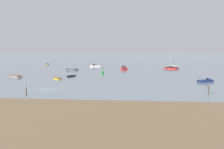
{
  "coord_description": "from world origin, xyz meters",
  "views": [
    {
      "loc": [
        17.53,
        -50.44,
        8.77
      ],
      "look_at": [
        10.57,
        24.37,
        0.5
      ],
      "focal_mm": 42.73,
      "sensor_mm": 36.0,
      "label": 1
    }
  ],
  "objects_px": {
    "channel_buoy": "(102,72)",
    "mooring_post_left": "(209,89)",
    "motorboat_moored_1": "(124,68)",
    "motorboat_moored_2": "(207,81)",
    "rowboat_moored_4": "(16,76)",
    "rowboat_moored_0": "(57,79)",
    "sailboat_moored_0": "(171,68)",
    "mooring_post_near": "(26,91)",
    "rowboat_moored_3": "(47,64)",
    "rowboat_moored_5": "(71,76)",
    "motorboat_moored_0": "(94,66)",
    "rowboat_moored_6": "(72,70)"
  },
  "relations": [
    {
      "from": "channel_buoy",
      "to": "mooring_post_left",
      "type": "xyz_separation_m",
      "value": [
        23.61,
        -32.21,
        0.32
      ]
    },
    {
      "from": "motorboat_moored_1",
      "to": "motorboat_moored_2",
      "type": "distance_m",
      "value": 38.86
    },
    {
      "from": "rowboat_moored_4",
      "to": "channel_buoy",
      "type": "height_order",
      "value": "channel_buoy"
    },
    {
      "from": "rowboat_moored_0",
      "to": "rowboat_moored_4",
      "type": "xyz_separation_m",
      "value": [
        -12.7,
        3.26,
        0.05
      ]
    },
    {
      "from": "sailboat_moored_0",
      "to": "mooring_post_near",
      "type": "relative_size",
      "value": 3.43
    },
    {
      "from": "rowboat_moored_3",
      "to": "rowboat_moored_5",
      "type": "relative_size",
      "value": 0.99
    },
    {
      "from": "mooring_post_near",
      "to": "motorboat_moored_1",
      "type": "bearing_deg",
      "value": 74.8
    },
    {
      "from": "rowboat_moored_3",
      "to": "motorboat_moored_0",
      "type": "xyz_separation_m",
      "value": [
        23.14,
        -9.68,
        0.1
      ]
    },
    {
      "from": "rowboat_moored_5",
      "to": "channel_buoy",
      "type": "height_order",
      "value": "channel_buoy"
    },
    {
      "from": "mooring_post_near",
      "to": "mooring_post_left",
      "type": "distance_m",
      "value": 32.59
    },
    {
      "from": "rowboat_moored_6",
      "to": "channel_buoy",
      "type": "distance_m",
      "value": 16.11
    },
    {
      "from": "rowboat_moored_0",
      "to": "rowboat_moored_6",
      "type": "relative_size",
      "value": 0.71
    },
    {
      "from": "rowboat_moored_0",
      "to": "rowboat_moored_3",
      "type": "bearing_deg",
      "value": 155.26
    },
    {
      "from": "motorboat_moored_0",
      "to": "motorboat_moored_2",
      "type": "bearing_deg",
      "value": 119.24
    },
    {
      "from": "rowboat_moored_6",
      "to": "mooring_post_left",
      "type": "xyz_separation_m",
      "value": [
        35.82,
        -42.72,
        0.59
      ]
    },
    {
      "from": "rowboat_moored_4",
      "to": "rowboat_moored_6",
      "type": "xyz_separation_m",
      "value": [
        10.44,
        21.65,
        -0.0
      ]
    },
    {
      "from": "rowboat_moored_0",
      "to": "rowboat_moored_6",
      "type": "distance_m",
      "value": 25.02
    },
    {
      "from": "motorboat_moored_1",
      "to": "rowboat_moored_6",
      "type": "height_order",
      "value": "motorboat_moored_1"
    },
    {
      "from": "rowboat_moored_0",
      "to": "channel_buoy",
      "type": "distance_m",
      "value": 17.51
    },
    {
      "from": "motorboat_moored_0",
      "to": "sailboat_moored_0",
      "type": "bearing_deg",
      "value": 156.74
    },
    {
      "from": "rowboat_moored_5",
      "to": "motorboat_moored_2",
      "type": "bearing_deg",
      "value": 107.05
    },
    {
      "from": "rowboat_moored_6",
      "to": "rowboat_moored_3",
      "type": "bearing_deg",
      "value": -67.43
    },
    {
      "from": "motorboat_moored_2",
      "to": "mooring_post_left",
      "type": "bearing_deg",
      "value": -127.39
    },
    {
      "from": "motorboat_moored_2",
      "to": "mooring_post_near",
      "type": "height_order",
      "value": "mooring_post_near"
    },
    {
      "from": "motorboat_moored_2",
      "to": "motorboat_moored_1",
      "type": "bearing_deg",
      "value": 100.17
    },
    {
      "from": "motorboat_moored_0",
      "to": "motorboat_moored_1",
      "type": "xyz_separation_m",
      "value": [
        12.59,
        -10.23,
        0.05
      ]
    },
    {
      "from": "motorboat_moored_1",
      "to": "channel_buoy",
      "type": "height_order",
      "value": "channel_buoy"
    },
    {
      "from": "motorboat_moored_1",
      "to": "mooring_post_near",
      "type": "xyz_separation_m",
      "value": [
        -14.43,
        -53.13,
        0.47
      ]
    },
    {
      "from": "rowboat_moored_4",
      "to": "channel_buoy",
      "type": "xyz_separation_m",
      "value": [
        22.65,
        11.14,
        0.26
      ]
    },
    {
      "from": "motorboat_moored_0",
      "to": "channel_buoy",
      "type": "height_order",
      "value": "channel_buoy"
    },
    {
      "from": "rowboat_moored_4",
      "to": "rowboat_moored_5",
      "type": "relative_size",
      "value": 1.34
    },
    {
      "from": "rowboat_moored_5",
      "to": "sailboat_moored_0",
      "type": "bearing_deg",
      "value": 160.78
    },
    {
      "from": "rowboat_moored_3",
      "to": "rowboat_moored_4",
      "type": "bearing_deg",
      "value": 158.51
    },
    {
      "from": "motorboat_moored_2",
      "to": "sailboat_moored_0",
      "type": "distance_m",
      "value": 35.39
    },
    {
      "from": "motorboat_moored_1",
      "to": "mooring_post_near",
      "type": "distance_m",
      "value": 55.06
    },
    {
      "from": "rowboat_moored_0",
      "to": "mooring_post_near",
      "type": "distance_m",
      "value": 22.75
    },
    {
      "from": "motorboat_moored_1",
      "to": "rowboat_moored_6",
      "type": "xyz_separation_m",
      "value": [
        -18.04,
        -5.52,
        -0.1
      ]
    },
    {
      "from": "mooring_post_near",
      "to": "sailboat_moored_0",
      "type": "bearing_deg",
      "value": 60.22
    },
    {
      "from": "motorboat_moored_1",
      "to": "rowboat_moored_5",
      "type": "bearing_deg",
      "value": 139.26
    },
    {
      "from": "motorboat_moored_1",
      "to": "channel_buoy",
      "type": "xyz_separation_m",
      "value": [
        -5.83,
        -16.03,
        0.16
      ]
    },
    {
      "from": "rowboat_moored_4",
      "to": "rowboat_moored_6",
      "type": "distance_m",
      "value": 24.04
    },
    {
      "from": "rowboat_moored_5",
      "to": "mooring_post_near",
      "type": "distance_m",
      "value": 28.87
    },
    {
      "from": "motorboat_moored_0",
      "to": "rowboat_moored_5",
      "type": "xyz_separation_m",
      "value": [
        -1.05,
        -34.51,
        -0.1
      ]
    },
    {
      "from": "rowboat_moored_3",
      "to": "mooring_post_left",
      "type": "bearing_deg",
      "value": -172.1
    },
    {
      "from": "rowboat_moored_0",
      "to": "rowboat_moored_5",
      "type": "xyz_separation_m",
      "value": [
        2.14,
        6.15,
        -0.0
      ]
    },
    {
      "from": "rowboat_moored_4",
      "to": "motorboat_moored_1",
      "type": "bearing_deg",
      "value": -104.92
    },
    {
      "from": "motorboat_moored_0",
      "to": "mooring_post_near",
      "type": "height_order",
      "value": "mooring_post_near"
    },
    {
      "from": "motorboat_moored_2",
      "to": "rowboat_moored_5",
      "type": "height_order",
      "value": "motorboat_moored_2"
    },
    {
      "from": "motorboat_moored_1",
      "to": "sailboat_moored_0",
      "type": "xyz_separation_m",
      "value": [
        17.64,
        2.9,
        -0.03
      ]
    },
    {
      "from": "rowboat_moored_3",
      "to": "motorboat_moored_2",
      "type": "distance_m",
      "value": 77.56
    }
  ]
}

